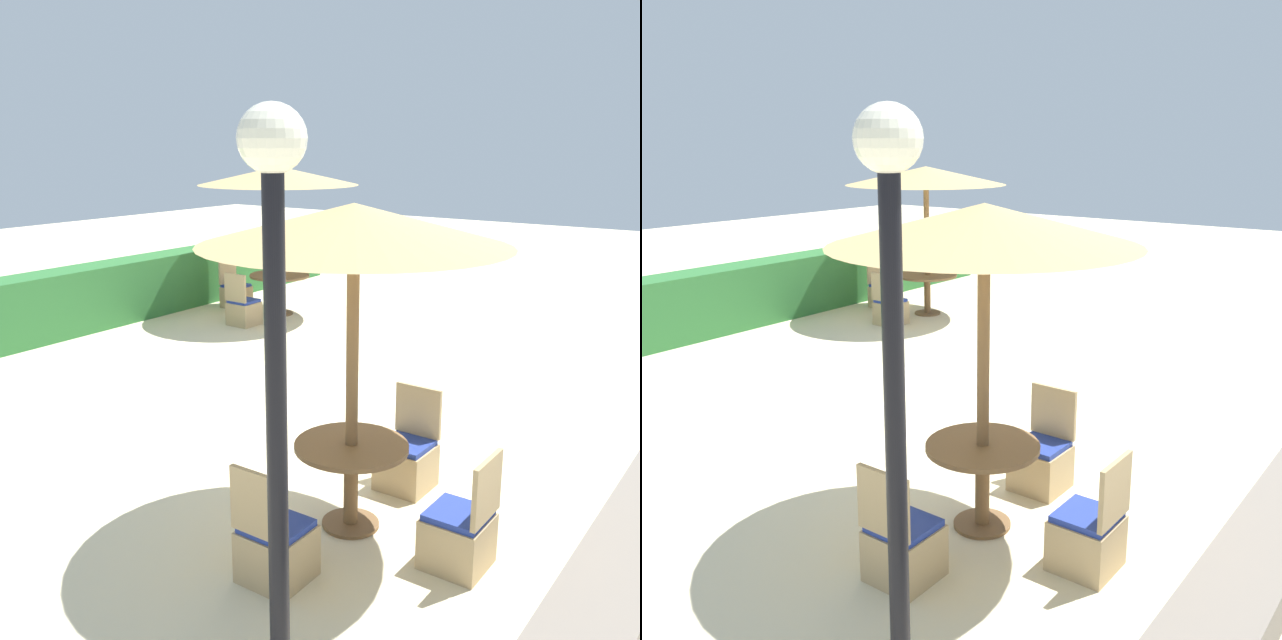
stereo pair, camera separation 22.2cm
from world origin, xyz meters
TOP-DOWN VIEW (x-y plane):
  - ground_plane at (0.00, 0.00)m, footprint 40.00×40.00m
  - hedge_row at (0.00, 5.55)m, footprint 13.00×0.70m
  - lamp_post at (-4.36, -2.20)m, footprint 0.36×0.36m
  - parasol_front_left at (-2.68, -1.61)m, footprint 2.41×2.41m
  - round_table_front_left at (-2.68, -1.61)m, footprint 0.94×0.94m
  - patio_chair_front_left_south at (-2.70, -2.60)m, footprint 0.46×0.46m
  - patio_chair_front_left_east at (-1.80, -1.66)m, footprint 0.46×0.46m
  - patio_chair_front_left_west at (-3.64, -1.58)m, footprint 0.46×0.46m
  - parasol_back_right at (2.86, 3.54)m, footprint 2.86×2.86m
  - round_table_back_right at (2.86, 3.54)m, footprint 1.10×1.10m
  - patio_chair_back_right_west at (1.86, 3.56)m, footprint 0.46×0.46m
  - patio_chair_back_right_north at (2.81, 4.59)m, footprint 0.46×0.46m

SIDE VIEW (x-z plane):
  - ground_plane at x=0.00m, z-range 0.00..0.00m
  - patio_chair_front_left_south at x=-2.70m, z-range -0.20..0.73m
  - patio_chair_front_left_east at x=-1.80m, z-range -0.20..0.73m
  - patio_chair_front_left_west at x=-3.64m, z-range -0.20..0.73m
  - patio_chair_back_right_west at x=1.86m, z-range -0.20..0.73m
  - patio_chair_back_right_north at x=2.81m, z-range -0.20..0.73m
  - hedge_row at x=0.00m, z-range 0.00..1.07m
  - round_table_front_left at x=-2.68m, z-range 0.18..0.92m
  - round_table_back_right at x=2.86m, z-range 0.22..0.97m
  - lamp_post at x=-4.36m, z-range 0.69..4.01m
  - parasol_front_left at x=-2.68m, z-range 1.16..3.84m
  - parasol_back_right at x=2.86m, z-range 1.17..3.86m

